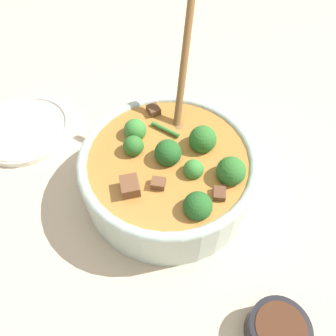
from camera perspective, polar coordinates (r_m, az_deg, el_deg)
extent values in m
plane|color=#C6B293|center=(0.58, 0.00, -3.48)|extent=(4.00, 4.00, 0.00)
cylinder|color=#B2C6BC|center=(0.54, 0.00, -1.06)|extent=(0.28, 0.28, 0.08)
torus|color=#B2C6BC|center=(0.51, 0.00, 1.69)|extent=(0.28, 0.28, 0.02)
cylinder|color=#B27533|center=(0.53, 0.00, 0.17)|extent=(0.26, 0.26, 0.05)
sphere|color=#2D6B28|center=(0.52, 6.06, 4.99)|extent=(0.04, 0.04, 0.04)
cylinder|color=#6B9956|center=(0.54, 5.78, 2.77)|extent=(0.02, 0.02, 0.02)
sphere|color=#235B23|center=(0.50, -0.03, 2.51)|extent=(0.04, 0.04, 0.04)
cylinder|color=#6B9956|center=(0.52, -0.03, 0.42)|extent=(0.01, 0.01, 0.02)
sphere|color=#2D6B28|center=(0.51, -6.15, 3.61)|extent=(0.03, 0.03, 0.03)
cylinder|color=#6B9956|center=(0.53, -5.93, 1.98)|extent=(0.01, 0.01, 0.01)
sphere|color=#2D6B28|center=(0.49, 10.91, -0.54)|extent=(0.04, 0.04, 0.04)
cylinder|color=#6B9956|center=(0.51, 10.37, -2.61)|extent=(0.02, 0.02, 0.02)
sphere|color=#387F33|center=(0.49, 4.45, -0.24)|extent=(0.03, 0.03, 0.03)
cylinder|color=#6B9956|center=(0.51, 4.30, -1.71)|extent=(0.01, 0.01, 0.01)
sphere|color=#387F33|center=(0.54, -5.75, 6.61)|extent=(0.04, 0.04, 0.04)
cylinder|color=#6B9956|center=(0.56, -5.53, 4.73)|extent=(0.01, 0.01, 0.02)
sphere|color=#235B23|center=(0.45, 5.21, -6.61)|extent=(0.04, 0.04, 0.04)
cylinder|color=#6B9956|center=(0.48, 4.94, -8.38)|extent=(0.01, 0.01, 0.02)
cube|color=brown|center=(0.48, -1.81, -2.77)|extent=(0.02, 0.02, 0.02)
cube|color=brown|center=(0.47, -6.65, -3.30)|extent=(0.04, 0.04, 0.02)
cube|color=brown|center=(0.57, -2.52, 9.89)|extent=(0.03, 0.03, 0.02)
cube|color=brown|center=(0.47, 8.89, -4.59)|extent=(0.02, 0.02, 0.02)
cylinder|color=#3D7533|center=(0.54, -0.48, 6.74)|extent=(0.02, 0.05, 0.01)
ellipsoid|color=brown|center=(0.56, 1.48, 7.14)|extent=(0.04, 0.03, 0.01)
cylinder|color=brown|center=(0.54, 2.70, 17.05)|extent=(0.11, 0.02, 0.17)
cylinder|color=black|center=(0.49, 18.46, -25.31)|extent=(0.08, 0.08, 0.04)
cylinder|color=#472819|center=(0.48, 18.93, -24.96)|extent=(0.06, 0.06, 0.01)
cylinder|color=silver|center=(0.72, -23.61, 6.21)|extent=(0.18, 0.18, 0.01)
torus|color=silver|center=(0.71, -23.77, 6.54)|extent=(0.18, 0.18, 0.01)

